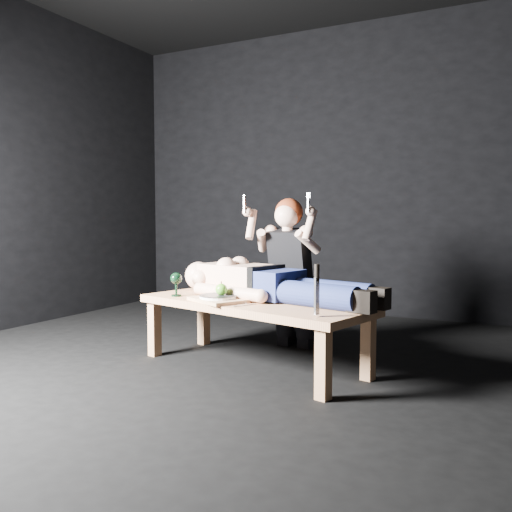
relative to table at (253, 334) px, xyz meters
The scene contains 13 objects.
ground 0.29m from the table, 109.54° to the right, with size 5.00×5.00×0.00m, color black.
back_wall 2.66m from the table, 91.49° to the left, with size 5.00×5.00×0.00m, color black.
table is the anchor object (origin of this frame).
lying_man 0.40m from the table, 56.62° to the left, with size 1.71×0.52×0.27m, color #CFA68B, non-canonical shape.
kneeling_woman 0.74m from the table, 87.34° to the left, with size 0.63×0.71×1.19m, color black, non-canonical shape.
serving_tray 0.33m from the table, 147.90° to the right, with size 0.37×0.27×0.02m, color tan.
plate 0.35m from the table, 147.90° to the right, with size 0.25×0.25×0.02m, color white.
apple 0.37m from the table, 147.29° to the right, with size 0.08×0.08×0.08m, color #3C8B17.
goblet 0.66m from the table, behind, with size 0.08×0.08×0.17m, color black, non-canonical shape.
fork_flat 0.46m from the table, 167.35° to the right, with size 0.02×0.17×0.01m, color #B2B2B7.
knife_flat 0.30m from the table, 77.87° to the right, with size 0.02×0.17×0.01m, color #B2B2B7.
spoon_flat 0.24m from the table, 107.18° to the right, with size 0.02×0.17×0.01m, color #B2B2B7.
carving_knife 0.78m from the table, 31.23° to the right, with size 0.04×0.04×0.30m, color #B2B2B7, non-canonical shape.
Camera 1 is at (1.72, -3.07, 1.01)m, focal length 38.36 mm.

